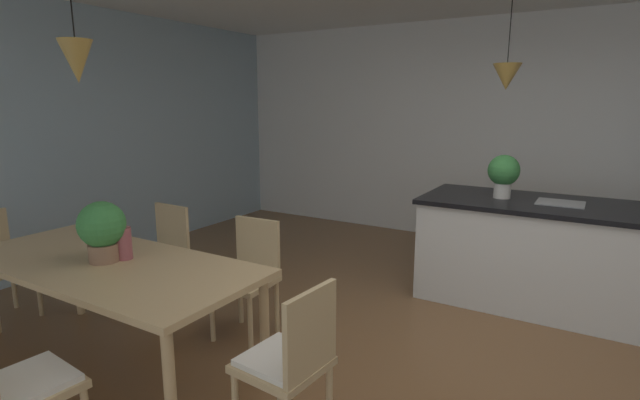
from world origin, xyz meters
The scene contains 14 objects.
ground_plane centered at (0.00, 0.00, -0.02)m, with size 10.00×8.40×0.04m, color brown.
wall_back_kitchen centered at (0.00, 3.26, 1.35)m, with size 10.00×0.12×2.70m, color white.
window_wall_left_glazing centered at (-4.06, 0.00, 1.35)m, with size 0.06×8.40×2.70m, color #9EB7C6.
dining_table centered at (-1.95, -1.02, 0.67)m, with size 2.08×0.90×0.74m.
chair_far_left centered at (-2.42, -0.19, 0.47)m, with size 0.41×0.41×0.87m.
chair_far_right centered at (-1.48, -0.19, 0.47)m, with size 0.42×0.42×0.87m.
chair_kitchen_end centered at (-0.54, -1.02, 0.47)m, with size 0.43×0.43×0.87m.
chair_near_right centered at (-1.49, -1.84, 0.47)m, with size 0.44×0.44×0.87m.
kitchen_island centered at (0.30, 1.53, 0.46)m, with size 1.98×0.95×0.91m.
pendant_over_table centered at (-1.86, -1.14, 1.95)m, with size 0.18×0.18×0.87m.
pendant_over_island_main centered at (-0.09, 1.53, 1.93)m, with size 0.23×0.23×0.88m.
potted_plant_on_island centered at (-0.05, 1.53, 1.12)m, with size 0.27×0.27×0.38m.
potted_plant_on_table centered at (-1.96, -1.02, 0.95)m, with size 0.29×0.29×0.38m.
vase_on_dining_table centered at (-1.89, -0.93, 0.84)m, with size 0.10×0.10×0.21m.
Camera 1 is at (0.70, -2.79, 1.73)m, focal length 26.84 mm.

